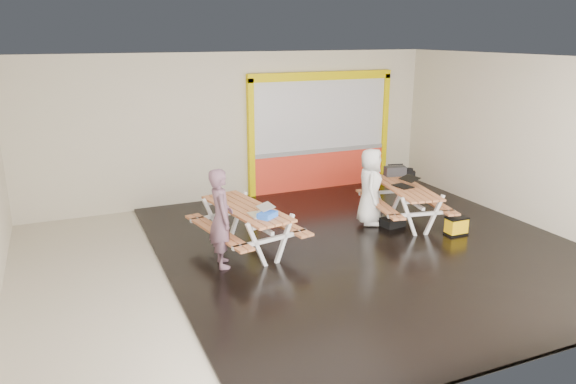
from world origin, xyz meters
name	(u,v)px	position (x,y,z in m)	size (l,w,h in m)	color
room	(309,164)	(0.00, 0.00, 1.75)	(10.02, 8.02, 3.52)	beige
deck	(367,246)	(1.25, 0.00, 0.03)	(7.50, 7.98, 0.05)	black
kiosk	(321,135)	(2.20, 3.93, 1.44)	(3.88, 0.16, 3.00)	#FC3D25
picnic_table_left	(246,218)	(-0.90, 0.72, 0.66)	(1.86, 2.42, 0.87)	#C67A4B
picnic_table_right	(405,195)	(2.64, 0.83, 0.64)	(1.76, 2.31, 0.84)	#C67A4B
person_left	(221,218)	(-1.53, 0.20, 0.91)	(0.63, 0.41, 1.72)	#6A4A59
person_right	(370,186)	(1.89, 1.00, 0.87)	(0.78, 0.50, 1.59)	white
laptop_left	(260,212)	(-0.82, 0.21, 0.92)	(0.41, 0.37, 0.17)	silver
laptop_right	(405,183)	(2.64, 0.85, 0.90)	(0.50, 0.45, 0.19)	black
blue_pouch	(267,215)	(-0.76, 0.03, 0.91)	(0.33, 0.23, 0.10)	blue
toolbox	(395,171)	(2.94, 1.67, 0.94)	(0.50, 0.33, 0.27)	black
backpack	(409,178)	(3.26, 1.58, 0.77)	(0.31, 0.27, 0.44)	black
dark_case	(392,222)	(2.28, 0.71, 0.13)	(0.45, 0.34, 0.17)	black
fluke_bag	(456,226)	(3.17, -0.20, 0.22)	(0.42, 0.28, 0.36)	black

